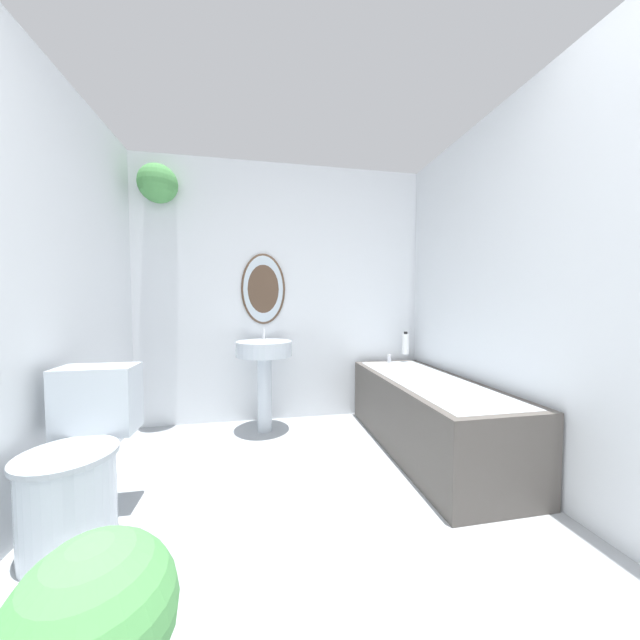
{
  "coord_description": "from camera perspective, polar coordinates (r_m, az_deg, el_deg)",
  "views": [
    {
      "loc": [
        -0.23,
        -0.24,
        1.09
      ],
      "look_at": [
        0.14,
        1.74,
        0.99
      ],
      "focal_mm": 18.0,
      "sensor_mm": 36.0,
      "label": 1
    }
  ],
  "objects": [
    {
      "name": "wall_back",
      "position": [
        3.07,
        -7.94,
        6.08
      ],
      "size": [
        2.77,
        0.32,
        2.4
      ],
      "color": "silver",
      "rests_on": "ground_plane"
    },
    {
      "name": "wall_right",
      "position": [
        2.29,
        33.53,
        5.05
      ],
      "size": [
        0.06,
        2.92,
        2.4
      ],
      "color": "silver",
      "rests_on": "ground_plane"
    },
    {
      "name": "toilet",
      "position": [
        2.0,
        -36.94,
        -19.87
      ],
      "size": [
        0.39,
        0.59,
        0.77
      ],
      "color": "silver",
      "rests_on": "ground_plane"
    },
    {
      "name": "pedestal_sink",
      "position": [
        2.8,
        -9.88,
        -7.03
      ],
      "size": [
        0.47,
        0.47,
        0.88
      ],
      "color": "silver",
      "rests_on": "ground_plane"
    },
    {
      "name": "bathtub",
      "position": [
        2.63,
        18.45,
        -15.38
      ],
      "size": [
        0.63,
        1.63,
        0.61
      ],
      "color": "#4C4742",
      "rests_on": "ground_plane"
    },
    {
      "name": "shampoo_bottle",
      "position": [
        3.23,
        14.97,
        -4.07
      ],
      "size": [
        0.07,
        0.07,
        0.22
      ],
      "color": "white",
      "rests_on": "bathtub"
    },
    {
      "name": "potted_plant",
      "position": [
        1.21,
        -35.29,
        -38.46
      ],
      "size": [
        0.38,
        0.38,
        0.53
      ],
      "color": "#47474C",
      "rests_on": "ground_plane"
    }
  ]
}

